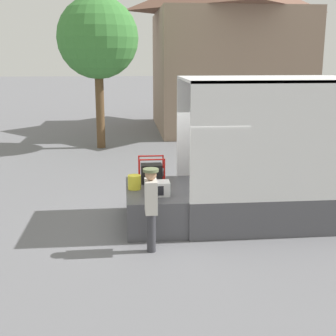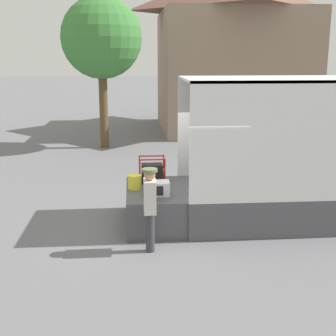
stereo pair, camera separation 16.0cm
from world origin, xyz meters
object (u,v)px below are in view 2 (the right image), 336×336
(box_truck, at_px, (332,179))
(microwave, at_px, (157,188))
(orange_bucket, at_px, (135,182))
(portable_generator, at_px, (153,173))
(worker_person, at_px, (150,201))
(street_tree, at_px, (101,38))

(box_truck, relative_size, microwave, 11.55)
(box_truck, relative_size, orange_bucket, 18.64)
(box_truck, relative_size, portable_generator, 9.66)
(box_truck, xyz_separation_m, worker_person, (-4.47, -1.65, 0.08))
(portable_generator, distance_m, orange_bucket, 0.71)
(orange_bucket, distance_m, worker_person, 1.72)
(microwave, relative_size, orange_bucket, 1.61)
(worker_person, bearing_deg, street_tree, 97.59)
(microwave, xyz_separation_m, portable_generator, (-0.05, 1.08, 0.09))
(orange_bucket, relative_size, street_tree, 0.05)
(microwave, relative_size, street_tree, 0.09)
(box_truck, xyz_separation_m, orange_bucket, (-4.76, 0.05, 0.02))
(worker_person, height_order, street_tree, street_tree)
(box_truck, bearing_deg, street_tree, 121.92)
(box_truck, xyz_separation_m, portable_generator, (-4.30, 0.59, 0.09))
(orange_bucket, bearing_deg, box_truck, -0.58)
(orange_bucket, distance_m, street_tree, 10.24)
(portable_generator, height_order, worker_person, worker_person)
(street_tree, bearing_deg, portable_generator, -79.54)
(worker_person, bearing_deg, box_truck, 20.27)
(microwave, distance_m, orange_bucket, 0.74)
(microwave, relative_size, worker_person, 0.31)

